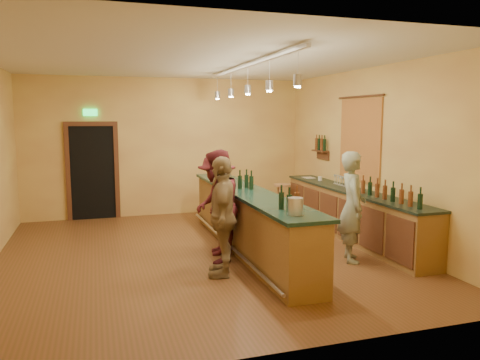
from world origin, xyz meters
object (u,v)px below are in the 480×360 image
object	(u,v)px
back_counter	(352,213)
customer_a	(217,206)
bar_stool	(282,190)
customer_c	(217,204)
tasting_bar	(247,216)
bartender	(352,207)
customer_b	(222,216)

from	to	relation	value
back_counter	customer_a	bearing A→B (deg)	-167.62
bar_stool	customer_c	bearing A→B (deg)	-133.37
tasting_bar	bartender	xyz separation A→B (m)	(1.40, -1.06, 0.27)
customer_b	customer_c	distance (m)	1.11
tasting_bar	customer_c	world-z (taller)	customer_c
customer_c	bar_stool	world-z (taller)	customer_c
customer_b	bar_stool	world-z (taller)	customer_b
back_counter	customer_b	size ratio (longest dim) A/B	2.61
bartender	customer_a	size ratio (longest dim) A/B	0.99
back_counter	tasting_bar	distance (m)	2.15
customer_b	customer_c	size ratio (longest dim) A/B	1.03
customer_b	bar_stool	distance (m)	4.05
tasting_bar	customer_b	xyz separation A→B (m)	(-0.75, -1.12, 0.27)
back_counter	customer_b	bearing A→B (deg)	-155.83
back_counter	customer_c	distance (m)	2.72
customer_a	customer_b	xyz separation A→B (m)	(-0.10, -0.68, -0.02)
customer_c	bar_stool	xyz separation A→B (m)	(2.11, 2.23, -0.19)
back_counter	bartender	world-z (taller)	bartender
customer_a	bar_stool	xyz separation A→B (m)	(2.21, 2.63, -0.24)
customer_a	customer_b	world-z (taller)	customer_a
customer_c	back_counter	bearing A→B (deg)	104.35
customer_b	bar_stool	xyz separation A→B (m)	(2.31, 3.32, -0.22)
bartender	customer_b	distance (m)	2.15
bartender	customer_a	bearing A→B (deg)	91.91
tasting_bar	customer_a	bearing A→B (deg)	-146.38
customer_c	bar_stool	bearing A→B (deg)	146.55
back_counter	customer_b	world-z (taller)	customer_b
customer_c	bartender	bearing A→B (deg)	71.95
customer_a	bar_stool	world-z (taller)	customer_a
tasting_bar	customer_c	size ratio (longest dim) A/B	3.03
back_counter	bar_stool	xyz separation A→B (m)	(-0.58, 2.02, 0.17)
tasting_bar	bar_stool	xyz separation A→B (m)	(1.56, 2.20, 0.05)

